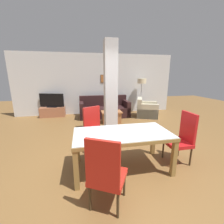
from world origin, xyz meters
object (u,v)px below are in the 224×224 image
at_px(bottle, 112,109).
at_px(floor_lamp, 142,84).
at_px(dining_table, 122,140).
at_px(dining_chair_head_right, 182,137).
at_px(tv_stand, 53,112).
at_px(dining_chair_far_left, 95,129).
at_px(coffee_table, 111,117).
at_px(armchair, 146,110).
at_px(sofa, 104,110).
at_px(tv_screen, 52,101).
at_px(dining_chair_near_left, 106,172).

xyz_separation_m(bottle, floor_lamp, (1.67, 1.27, 0.82)).
bearing_deg(dining_table, floor_lamp, 63.61).
xyz_separation_m(dining_table, dining_chair_head_right, (1.26, 0.00, -0.05)).
relative_size(bottle, tv_stand, 0.27).
bearing_deg(dining_chair_far_left, bottle, -140.12).
relative_size(dining_table, bottle, 6.35).
bearing_deg(floor_lamp, coffee_table, -143.40).
bearing_deg(armchair, sofa, -80.55).
bearing_deg(dining_chair_head_right, armchair, -12.35).
distance_m(coffee_table, tv_screen, 2.73).
relative_size(dining_table, dining_chair_near_left, 1.69).
bearing_deg(dining_chair_far_left, dining_table, 90.00).
height_order(dining_table, floor_lamp, floor_lamp).
relative_size(armchair, coffee_table, 1.47).
bearing_deg(dining_chair_head_right, coffee_table, 17.39).
bearing_deg(coffee_table, armchair, 17.76).
relative_size(tv_screen, floor_lamp, 0.64).
xyz_separation_m(bottle, tv_stand, (-2.34, 1.36, -0.34)).
bearing_deg(bottle, dining_table, -97.41).
bearing_deg(dining_table, sofa, 86.52).
distance_m(dining_chair_near_left, bottle, 3.75).
bearing_deg(dining_chair_near_left, armchair, 88.03).
height_order(sofa, armchair, sofa).
bearing_deg(dining_chair_near_left, sofa, 109.85).
height_order(dining_chair_far_left, dining_chair_near_left, same).
distance_m(dining_chair_head_right, tv_stand, 5.31).
distance_m(dining_chair_far_left, armchair, 3.55).
height_order(dining_chair_near_left, sofa, dining_chair_near_left).
distance_m(sofa, armchair, 1.82).
bearing_deg(tv_screen, dining_chair_near_left, 123.95).
xyz_separation_m(sofa, armchair, (1.77, -0.40, -0.02)).
bearing_deg(tv_stand, dining_table, -64.83).
relative_size(dining_chair_far_left, coffee_table, 1.40).
relative_size(dining_table, armchair, 1.61).
relative_size(coffee_table, tv_screen, 0.74).
xyz_separation_m(dining_table, tv_stand, (-1.97, 4.20, -0.39)).
bearing_deg(dining_chair_far_left, tv_stand, -93.62).
height_order(sofa, floor_lamp, floor_lamp).
height_order(dining_chair_head_right, bottle, dining_chair_head_right).
bearing_deg(armchair, coffee_table, -50.06).
distance_m(dining_table, dining_chair_near_left, 0.94).
relative_size(sofa, tv_screen, 2.05).
xyz_separation_m(bottle, tv_screen, (-2.34, 1.36, 0.16)).
bearing_deg(dining_chair_near_left, tv_screen, 135.09).
height_order(sofa, tv_screen, tv_screen).
relative_size(dining_table, sofa, 0.85).
height_order(sofa, coffee_table, sofa).
xyz_separation_m(armchair, tv_stand, (-3.98, 0.81, -0.07)).
height_order(dining_chair_near_left, tv_screen, dining_chair_near_left).
relative_size(sofa, coffee_table, 2.78).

